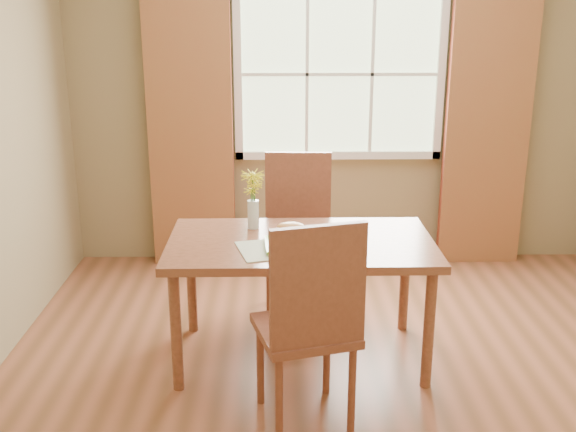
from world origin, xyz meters
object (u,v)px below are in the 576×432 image
(flower_vase, at_px, (253,193))
(chair_near, at_px, (311,318))
(chair_far, at_px, (298,226))
(croissant_sandwich, at_px, (290,233))
(dining_table, at_px, (301,253))
(water_glass, at_px, (349,237))

(flower_vase, bearing_deg, chair_near, -72.27)
(chair_near, relative_size, chair_far, 1.01)
(chair_near, xyz_separation_m, croissant_sandwich, (-0.09, 0.61, 0.22))
(dining_table, relative_size, chair_near, 1.39)
(dining_table, relative_size, croissant_sandwich, 8.80)
(chair_far, height_order, water_glass, chair_far)
(croissant_sandwich, bearing_deg, chair_near, -89.18)
(water_glass, bearing_deg, dining_table, 155.35)
(chair_far, xyz_separation_m, croissant_sandwich, (-0.07, -0.81, 0.22))
(chair_near, height_order, flower_vase, same)
(dining_table, relative_size, chair_far, 1.41)
(chair_far, distance_m, flower_vase, 0.67)
(chair_far, bearing_deg, dining_table, -87.65)
(dining_table, relative_size, water_glass, 12.51)
(water_glass, bearing_deg, chair_near, -111.71)
(chair_near, distance_m, flower_vase, 1.05)
(dining_table, relative_size, flower_vase, 4.29)
(chair_near, bearing_deg, chair_far, 75.47)
(dining_table, height_order, chair_near, chair_near)
(water_glass, bearing_deg, croissant_sandwich, 175.87)
(chair_near, distance_m, croissant_sandwich, 0.66)
(croissant_sandwich, bearing_deg, dining_table, 50.65)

